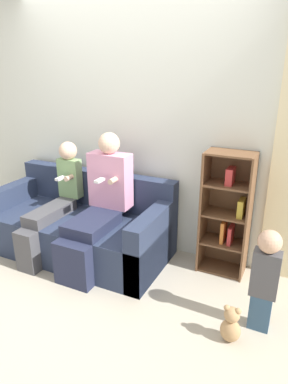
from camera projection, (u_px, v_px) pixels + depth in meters
The scene contains 8 objects.
ground_plane at pixel (81, 287), 3.05m from camera, with size 14.00×14.00×0.00m, color #B2A893.
back_wall at pixel (132, 126), 3.46m from camera, with size 10.00×0.06×2.55m.
couch at pixel (80, 228), 3.56m from camera, with size 1.86×0.88×0.80m.
adult_seated at pixel (99, 202), 3.25m from camera, with size 0.42×0.84×1.26m.
child_seated at pixel (54, 201), 3.46m from camera, with size 0.25×0.87×1.12m.
toddler_standing at pixel (265, 277), 2.43m from camera, with size 0.19×0.17×0.80m.
bookshelf at pixel (227, 212), 3.14m from camera, with size 0.43×0.30×1.16m.
teddy_bear at pixel (231, 325), 2.41m from camera, with size 0.14×0.12×0.29m.
Camera 1 is at (1.62, -2.07, 1.85)m, focal length 32.00 mm.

